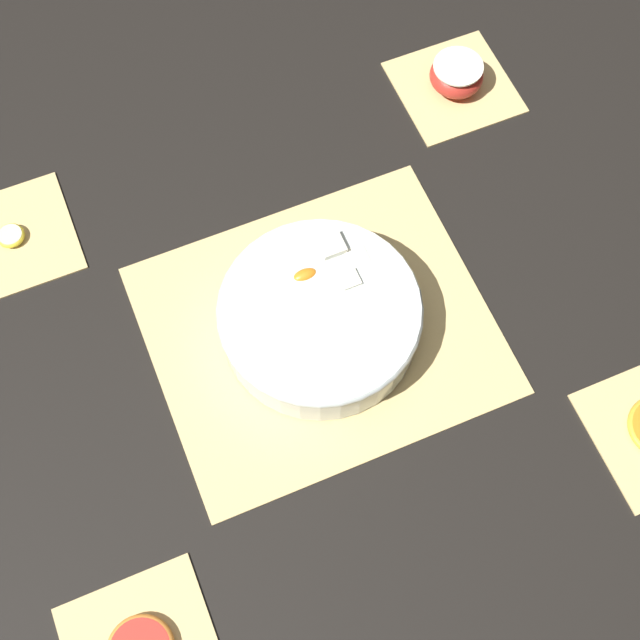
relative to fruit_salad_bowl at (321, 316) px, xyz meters
name	(u,v)px	position (x,y,z in m)	size (l,w,h in m)	color
ground_plane	(320,330)	(0.00, 0.00, -0.04)	(6.00, 6.00, 0.00)	black
bamboo_mat_center	(320,329)	(0.00, 0.00, -0.04)	(0.44, 0.38, 0.01)	#D6B775
coaster_mat_far_left	(12,238)	(-0.34, 0.29, -0.04)	(0.17, 0.17, 0.01)	#D6B775
coaster_mat_far_right	(454,87)	(0.34, 0.29, -0.04)	(0.17, 0.17, 0.01)	#D6B775
fruit_salad_bowl	(321,316)	(0.00, 0.00, 0.00)	(0.26, 0.26, 0.07)	silver
apple_half	(457,75)	(0.34, 0.29, -0.01)	(0.08, 0.08, 0.04)	#B72D23
banana_coin_single	(11,236)	(-0.34, 0.29, -0.03)	(0.04, 0.04, 0.01)	beige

